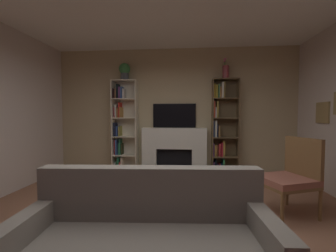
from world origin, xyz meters
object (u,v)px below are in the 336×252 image
(couch, at_px, (146,252))
(coffee_table, at_px, (159,206))
(bookshelf_right, at_px, (222,129))
(potted_plant, at_px, (125,71))
(bookshelf_left, at_px, (123,128))
(vase_with_flowers, at_px, (226,72))
(fireplace, at_px, (174,150))
(tv, at_px, (174,116))
(armchair, at_px, (291,175))

(couch, bearing_deg, coffee_table, 89.76)
(bookshelf_right, xyz_separation_m, coffee_table, (-1.05, -2.69, -0.68))
(potted_plant, xyz_separation_m, coffee_table, (1.14, -2.65, -2.00))
(potted_plant, bearing_deg, couch, -71.56)
(bookshelf_left, bearing_deg, bookshelf_right, 0.04)
(bookshelf_right, xyz_separation_m, vase_with_flowers, (0.06, -0.04, 1.26))
(potted_plant, bearing_deg, fireplace, 2.32)
(tv, distance_m, coffee_table, 2.94)
(couch, xyz_separation_m, coffee_table, (0.00, 0.75, 0.06))
(fireplace, height_order, bookshelf_left, bookshelf_left)
(armchair, bearing_deg, couch, -138.67)
(vase_with_flowers, xyz_separation_m, armchair, (0.58, -1.91, -1.76))
(bookshelf_left, xyz_separation_m, potted_plant, (0.07, -0.04, 1.31))
(potted_plant, bearing_deg, armchair, -33.86)
(vase_with_flowers, bearing_deg, couch, -108.20)
(couch, height_order, coffee_table, couch)
(tv, xyz_separation_m, coffee_table, (0.01, -2.77, -0.98))
(coffee_table, bearing_deg, vase_with_flowers, 67.18)
(bookshelf_right, relative_size, vase_with_flowers, 4.71)
(armchair, bearing_deg, vase_with_flowers, 107.06)
(bookshelf_right, distance_m, coffee_table, 2.97)
(potted_plant, relative_size, armchair, 0.37)
(fireplace, xyz_separation_m, vase_with_flowers, (1.13, -0.05, 1.74))
(bookshelf_left, xyz_separation_m, coffee_table, (1.20, -2.69, -0.69))
(tv, bearing_deg, coffee_table, -89.78)
(coffee_table, bearing_deg, couch, -90.24)
(potted_plant, height_order, couch, potted_plant)
(couch, bearing_deg, bookshelf_left, 109.24)
(tv, height_order, armchair, tv)
(fireplace, relative_size, potted_plant, 4.07)
(bookshelf_left, height_order, vase_with_flowers, vase_with_flowers)
(bookshelf_left, bearing_deg, fireplace, 0.41)
(couch, bearing_deg, tv, 90.12)
(potted_plant, height_order, armchair, potted_plant)
(tv, height_order, coffee_table, tv)
(tv, distance_m, bookshelf_right, 1.11)
(potted_plant, distance_m, couch, 4.14)
(bookshelf_right, height_order, armchair, bookshelf_right)
(tv, relative_size, coffee_table, 1.10)
(vase_with_flowers, distance_m, armchair, 2.66)
(tv, bearing_deg, potted_plant, -173.93)
(couch, bearing_deg, armchair, 41.33)
(tv, xyz_separation_m, potted_plant, (-1.13, -0.12, 1.02))
(bookshelf_right, distance_m, couch, 3.68)
(potted_plant, distance_m, vase_with_flowers, 2.26)
(potted_plant, height_order, coffee_table, potted_plant)
(fireplace, bearing_deg, bookshelf_left, -179.59)
(vase_with_flowers, relative_size, coffee_table, 0.51)
(fireplace, distance_m, bookshelf_left, 1.29)
(vase_with_flowers, relative_size, couch, 0.23)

